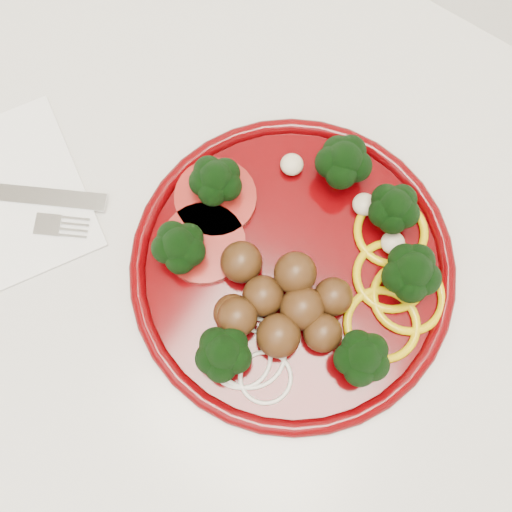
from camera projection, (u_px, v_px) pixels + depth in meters
The scene contains 2 objects.
counter at pixel (144, 253), 1.02m from camera, with size 2.40×0.60×0.90m.
plate at pixel (295, 269), 0.53m from camera, with size 0.27×0.27×0.06m.
Camera 1 is at (0.30, 1.58, 1.43)m, focal length 45.00 mm.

